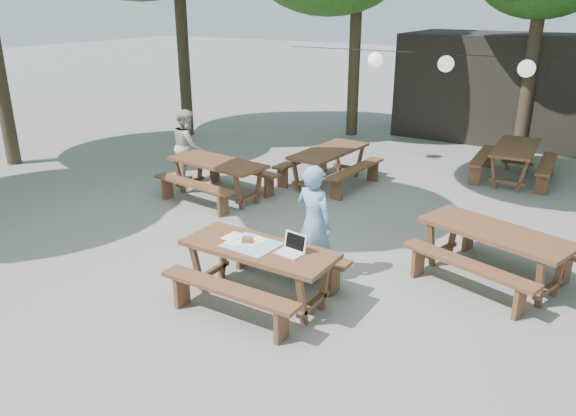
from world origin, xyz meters
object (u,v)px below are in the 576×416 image
(main_picnic_table, at_px, (259,272))
(picnic_table_nw, at_px, (218,179))
(second_person, at_px, (188,146))
(woman, at_px, (314,223))

(main_picnic_table, xyz_separation_m, picnic_table_nw, (-2.95, 2.86, 0.00))
(second_person, bearing_deg, woman, -159.37)
(picnic_table_nw, relative_size, second_person, 1.35)
(main_picnic_table, relative_size, second_person, 1.30)
(woman, relative_size, second_person, 1.06)
(main_picnic_table, distance_m, second_person, 5.40)
(picnic_table_nw, distance_m, woman, 3.78)
(main_picnic_table, relative_size, woman, 1.23)
(picnic_table_nw, bearing_deg, woman, -24.95)
(woman, bearing_deg, picnic_table_nw, -20.13)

